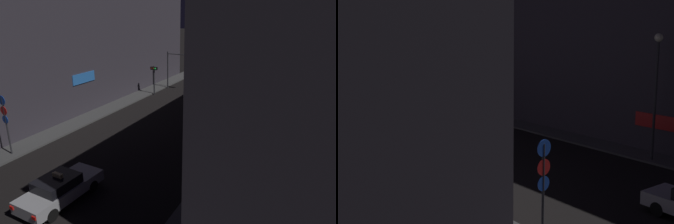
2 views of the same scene
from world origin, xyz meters
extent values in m
cube|color=#4C4C4C|center=(-6.86, 28.99, 0.07)|extent=(2.09, 61.99, 0.13)
cube|color=#4C4C4C|center=(6.86, 28.99, 0.07)|extent=(2.09, 61.99, 0.13)
cube|color=#337FE5|center=(-7.87, 20.18, 3.44)|extent=(0.08, 2.80, 0.90)
cube|color=#3D3842|center=(13.75, 22.74, 5.94)|extent=(11.69, 31.56, 11.88)
cube|color=red|center=(7.87, 16.43, 2.14)|extent=(0.08, 2.80, 0.90)
cylinder|color=black|center=(-0.51, 10.54, 0.32)|extent=(0.24, 0.65, 0.64)
cylinder|color=#2D2D33|center=(-5.57, 32.35, 2.26)|extent=(0.16, 0.16, 4.52)
cylinder|color=#2D2D33|center=(-3.56, 32.35, 4.27)|extent=(4.01, 0.10, 0.10)
cube|color=black|center=(-1.56, 32.35, 4.27)|extent=(0.80, 0.28, 0.32)
sphere|color=#3F0C0C|center=(-1.81, 32.17, 4.27)|extent=(0.20, 0.20, 0.20)
sphere|color=#3F2D0C|center=(-1.56, 32.17, 4.27)|extent=(0.20, 0.20, 0.20)
sphere|color=#19E54C|center=(-1.31, 32.17, 4.27)|extent=(0.20, 0.20, 0.20)
cylinder|color=#2D2D33|center=(-5.57, 28.95, 1.65)|extent=(0.16, 0.16, 3.30)
cube|color=black|center=(-5.57, 28.95, 3.05)|extent=(0.80, 0.28, 0.32)
sphere|color=#3F0C0C|center=(-5.82, 28.77, 3.05)|extent=(0.20, 0.20, 0.20)
sphere|color=#3F2D0C|center=(-5.57, 28.77, 3.05)|extent=(0.20, 0.20, 0.20)
sphere|color=#19E54C|center=(-5.32, 28.77, 3.05)|extent=(0.20, 0.20, 0.20)
cylinder|color=#2D2D33|center=(5.57, 31.45, 1.73)|extent=(0.16, 0.16, 3.46)
cube|color=black|center=(5.57, 31.45, 3.21)|extent=(0.80, 0.28, 0.32)
sphere|color=#3F0C0C|center=(5.32, 31.27, 3.21)|extent=(0.20, 0.20, 0.20)
sphere|color=#3F2D0C|center=(5.57, 31.27, 3.21)|extent=(0.20, 0.20, 0.20)
sphere|color=#19E54C|center=(5.82, 31.27, 3.21)|extent=(0.20, 0.20, 0.20)
cylinder|color=#2D2D33|center=(-6.54, 11.31, 2.07)|extent=(0.10, 0.10, 3.88)
cylinder|color=blue|center=(-6.54, 11.29, 3.87)|extent=(0.62, 0.03, 0.62)
cylinder|color=red|center=(-6.54, 11.29, 3.17)|extent=(0.59, 0.03, 0.59)
cylinder|color=blue|center=(-6.54, 11.29, 2.58)|extent=(0.55, 0.03, 0.55)
cylinder|color=#2D2D33|center=(6.38, 15.50, 3.64)|extent=(0.16, 0.16, 7.01)
sphere|color=#EAE5C6|center=(6.38, 15.50, 7.39)|extent=(0.50, 0.50, 0.50)
cylinder|color=#2D2D33|center=(6.81, 34.53, 3.48)|extent=(0.16, 0.16, 6.70)
sphere|color=#EAE5C6|center=(6.81, 34.53, 7.02)|extent=(0.39, 0.39, 0.39)
camera|label=1|loc=(11.00, 0.01, 9.24)|focal=31.96mm
camera|label=2|loc=(-17.28, -0.02, 8.01)|focal=49.52mm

